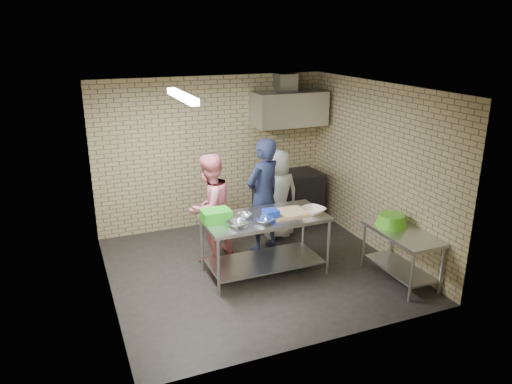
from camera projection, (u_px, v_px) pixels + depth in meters
floor at (255, 268)px, 7.42m from camera, size 4.20×4.20×0.00m
ceiling at (255, 88)px, 6.56m from camera, size 4.20×4.20×0.00m
back_wall at (213, 153)px, 8.75m from camera, size 4.20×0.06×2.70m
front_wall at (325, 236)px, 5.24m from camera, size 4.20×0.06×2.70m
left_wall at (103, 202)px, 6.24m from camera, size 0.06×4.00×2.70m
right_wall at (377, 169)px, 7.75m from camera, size 0.06×4.00×2.70m
prep_table at (265, 245)px, 7.17m from camera, size 1.78×0.89×0.89m
side_counter at (400, 256)px, 6.98m from camera, size 0.60×1.20×0.75m
stove at (288, 197)px, 9.21m from camera, size 1.20×0.70×0.90m
range_hood at (289, 109)px, 8.73m from camera, size 1.30×0.60×0.60m
hood_duct at (286, 82)px, 8.72m from camera, size 0.35×0.30×0.30m
wall_shelf at (299, 116)px, 9.06m from camera, size 0.80×0.20×0.04m
fluorescent_fixture at (182, 96)px, 6.22m from camera, size 0.10×1.25×0.08m
green_crate at (216, 215)px, 6.86m from camera, size 0.40×0.30×0.16m
blue_tub at (271, 214)px, 6.94m from camera, size 0.20×0.20×0.13m
cutting_board at (287, 213)px, 7.13m from camera, size 0.54×0.42×0.03m
mixing_bowl_a at (237, 224)px, 6.66m from camera, size 0.35×0.35×0.07m
mixing_bowl_b at (244, 216)px, 6.96m from camera, size 0.27×0.27×0.07m
mixing_bowl_c at (265, 221)px, 6.79m from camera, size 0.32×0.32×0.06m
ceramic_bowl at (313, 211)px, 7.14m from camera, size 0.43×0.43×0.08m
green_basin at (391, 220)px, 7.05m from camera, size 0.46×0.46×0.17m
bottle_red at (287, 111)px, 8.94m from camera, size 0.07×0.07×0.18m
bottle_green at (306, 110)px, 9.09m from camera, size 0.06×0.06×0.15m
man_navy at (263, 196)px, 7.79m from camera, size 0.80×0.68×1.86m
woman_pink at (210, 208)px, 7.50m from camera, size 1.03×0.97×1.69m
woman_white at (278, 194)px, 8.34m from camera, size 0.76×0.50×1.55m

